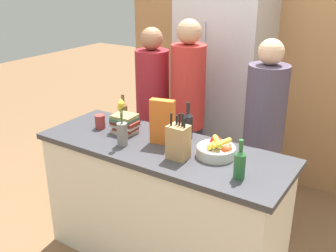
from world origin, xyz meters
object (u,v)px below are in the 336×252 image
at_px(knife_block, 178,142).
at_px(flower_vase, 122,128).
at_px(cereal_box, 162,122).
at_px(person_at_sink, 153,108).
at_px(bottle_vinegar, 240,163).
at_px(refrigerator, 223,87).
at_px(bottle_wine, 188,124).
at_px(fruit_bowl, 217,150).
at_px(bottle_oil, 123,112).
at_px(coffee_mug, 100,121).
at_px(person_in_red_tee, 264,131).
at_px(book_stack, 125,124).
at_px(person_in_blue, 188,108).

relative_size(knife_block, flower_vase, 0.93).
relative_size(cereal_box, person_at_sink, 0.19).
xyz_separation_m(flower_vase, bottle_vinegar, (0.86, 0.01, -0.03)).
height_order(refrigerator, flower_vase, refrigerator).
distance_m(cereal_box, bottle_wine, 0.21).
height_order(flower_vase, bottle_vinegar, flower_vase).
bearing_deg(fruit_bowl, cereal_box, -177.25).
distance_m(knife_block, flower_vase, 0.43).
bearing_deg(bottle_oil, coffee_mug, -114.76).
height_order(fruit_bowl, flower_vase, flower_vase).
relative_size(coffee_mug, person_at_sink, 0.06).
relative_size(bottle_vinegar, person_in_red_tee, 0.15).
xyz_separation_m(knife_block, bottle_vinegar, (0.43, -0.03, -0.02)).
xyz_separation_m(fruit_bowl, cereal_box, (-0.41, -0.02, 0.11)).
distance_m(book_stack, person_in_red_tee, 1.06).
height_order(refrigerator, person_in_red_tee, refrigerator).
distance_m(knife_block, bottle_oil, 0.75).
distance_m(flower_vase, coffee_mug, 0.38).
distance_m(cereal_box, bottle_oil, 0.50).
xyz_separation_m(coffee_mug, bottle_wine, (0.66, 0.19, 0.05)).
distance_m(fruit_bowl, coffee_mug, 0.96).
relative_size(refrigerator, person_at_sink, 1.23).
distance_m(refrigerator, bottle_vinegar, 1.71).
bearing_deg(refrigerator, cereal_box, -82.30).
height_order(fruit_bowl, bottle_vinegar, bottle_vinegar).
distance_m(coffee_mug, bottle_vinegar, 1.21).
distance_m(bottle_oil, bottle_wine, 0.58).
height_order(book_stack, bottle_vinegar, bottle_vinegar).
relative_size(knife_block, coffee_mug, 2.91).
height_order(coffee_mug, person_at_sink, person_at_sink).
relative_size(fruit_bowl, bottle_vinegar, 1.06).
bearing_deg(refrigerator, bottle_vinegar, -61.22).
distance_m(cereal_box, book_stack, 0.35).
distance_m(refrigerator, fruit_bowl, 1.44).
xyz_separation_m(knife_block, bottle_wine, (-0.11, 0.31, -0.01)).
bearing_deg(cereal_box, book_stack, 178.60).
xyz_separation_m(bottle_vinegar, bottle_wine, (-0.54, 0.34, 0.01)).
relative_size(fruit_bowl, bottle_oil, 1.08).
bearing_deg(fruit_bowl, person_in_blue, 133.29).
bearing_deg(cereal_box, refrigerator, 97.70).
distance_m(flower_vase, book_stack, 0.23).
bearing_deg(person_in_blue, fruit_bowl, -41.94).
height_order(coffee_mug, bottle_oil, bottle_oil).
bearing_deg(fruit_bowl, book_stack, -179.14).
relative_size(flower_vase, person_at_sink, 0.20).
relative_size(bottle_wine, person_at_sink, 0.17).
bearing_deg(bottle_oil, bottle_vinegar, -16.20).
relative_size(fruit_bowl, person_in_blue, 0.15).
height_order(cereal_box, person_in_red_tee, person_in_red_tee).
bearing_deg(fruit_bowl, bottle_oil, 171.07).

